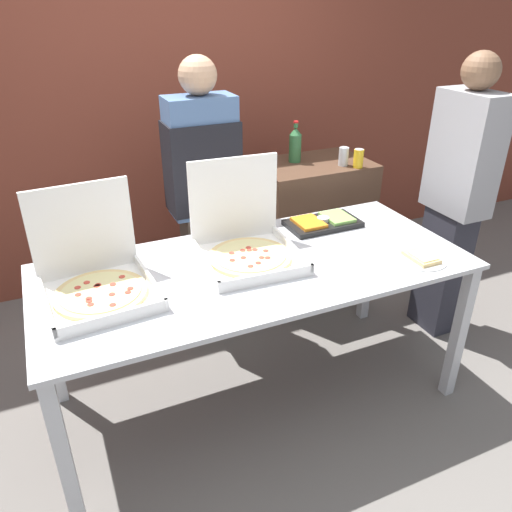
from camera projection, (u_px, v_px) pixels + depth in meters
The scene contains 13 objects.
ground_plane at pixel (256, 395), 2.87m from camera, with size 16.00×16.00×0.00m, color slate.
brick_wall_behind at pixel (161, 96), 3.60m from camera, with size 10.00×0.06×2.80m.
buffet_table at pixel (256, 281), 2.52m from camera, with size 2.14×0.94×0.85m.
pizza_box_near_right at pixel (246, 242), 2.52m from camera, with size 0.50×0.52×0.47m.
pizza_box_far_right at pixel (96, 277), 2.21m from camera, with size 0.50×0.51×0.46m.
paper_plate_front_right at pixel (421, 258), 2.52m from camera, with size 0.25×0.25×0.03m.
veggie_tray at pixel (323, 222), 2.89m from camera, with size 0.42×0.23×0.05m.
sideboard_podium at pixel (309, 230), 3.67m from camera, with size 0.79×0.53×1.02m.
soda_bottle at pixel (295, 144), 3.40m from camera, with size 0.08×0.08×0.28m.
soda_can_silver at pixel (344, 156), 3.35m from camera, with size 0.07×0.07×0.12m.
soda_can_colored at pixel (358, 158), 3.31m from camera, with size 0.07×0.07×0.12m.
person_server_vest at pixel (203, 190), 3.03m from camera, with size 0.42×0.24×1.76m.
person_guest_cap at pixel (456, 198), 3.07m from camera, with size 0.22×0.40×1.78m.
Camera 1 is at (-0.88, -1.99, 2.04)m, focal length 35.00 mm.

